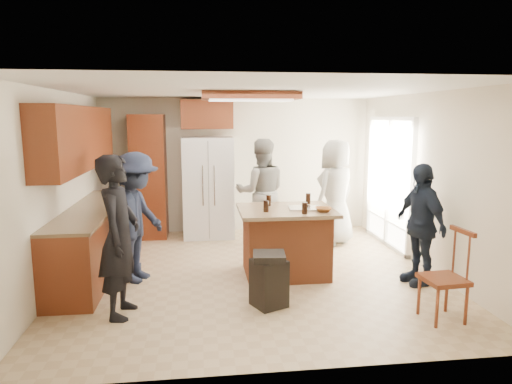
{
  "coord_description": "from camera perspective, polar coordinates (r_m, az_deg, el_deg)",
  "views": [
    {
      "loc": [
        -0.69,
        -6.05,
        2.17
      ],
      "look_at": [
        0.06,
        0.01,
        1.15
      ],
      "focal_mm": 32.0,
      "sensor_mm": 36.0,
      "label": 1
    }
  ],
  "objects": [
    {
      "name": "room_shell",
      "position": [
        9.31,
        26.02,
        0.45
      ],
      "size": [
        8.0,
        5.2,
        5.0
      ],
      "color": "tan",
      "rests_on": "ground"
    },
    {
      "name": "person_front_left",
      "position": [
        5.15,
        -16.74,
        -5.36
      ],
      "size": [
        0.55,
        0.7,
        1.77
      ],
      "primitive_type": "imported",
      "rotation": [
        0.0,
        0.0,
        1.45
      ],
      "color": "black",
      "rests_on": "ground"
    },
    {
      "name": "person_behind_left",
      "position": [
        7.7,
        0.64,
        -0.01
      ],
      "size": [
        0.89,
        0.57,
        1.8
      ],
      "primitive_type": "imported",
      "rotation": [
        0.0,
        0.0,
        3.11
      ],
      "color": "gray",
      "rests_on": "ground"
    },
    {
      "name": "person_behind_right",
      "position": [
        7.83,
        9.9,
        -0.05
      ],
      "size": [
        1.04,
        0.97,
        1.79
      ],
      "primitive_type": "imported",
      "rotation": [
        0.0,
        0.0,
        3.77
      ],
      "color": "#97978F",
      "rests_on": "ground"
    },
    {
      "name": "person_side_right",
      "position": [
        6.27,
        19.81,
        -3.79
      ],
      "size": [
        0.62,
        0.99,
        1.58
      ],
      "primitive_type": "imported",
      "rotation": [
        0.0,
        0.0,
        -1.41
      ],
      "color": "#17202F",
      "rests_on": "ground"
    },
    {
      "name": "person_counter",
      "position": [
        6.18,
        -14.79,
        -3.1
      ],
      "size": [
        0.92,
        1.22,
        1.71
      ],
      "primitive_type": "imported",
      "rotation": [
        0.0,
        0.0,
        1.15
      ],
      "color": "black",
      "rests_on": "ground"
    },
    {
      "name": "left_cabinetry",
      "position": [
        6.75,
        -20.23,
        -1.48
      ],
      "size": [
        0.64,
        3.0,
        2.3
      ],
      "color": "maroon",
      "rests_on": "ground"
    },
    {
      "name": "back_wall_units",
      "position": [
        8.32,
        -11.47,
        3.83
      ],
      "size": [
        1.8,
        0.6,
        2.45
      ],
      "color": "maroon",
      "rests_on": "ground"
    },
    {
      "name": "refrigerator",
      "position": [
        8.27,
        -5.99,
        0.59
      ],
      "size": [
        0.9,
        0.76,
        1.8
      ],
      "color": "white",
      "rests_on": "ground"
    },
    {
      "name": "kitchen_island",
      "position": [
        6.31,
        3.74,
        -6.14
      ],
      "size": [
        1.28,
        1.03,
        0.93
      ],
      "color": "#9E4A29",
      "rests_on": "ground"
    },
    {
      "name": "island_items",
      "position": [
        6.15,
        6.01,
        -1.84
      ],
      "size": [
        0.91,
        0.75,
        0.15
      ],
      "color": "silver",
      "rests_on": "kitchen_island"
    },
    {
      "name": "trash_bin",
      "position": [
        5.32,
        1.63,
        -10.86
      ],
      "size": [
        0.45,
        0.45,
        0.63
      ],
      "color": "black",
      "rests_on": "ground"
    },
    {
      "name": "spindle_chair",
      "position": [
        5.34,
        22.57,
        -10.01
      ],
      "size": [
        0.45,
        0.45,
        0.99
      ],
      "color": "maroon",
      "rests_on": "ground"
    }
  ]
}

